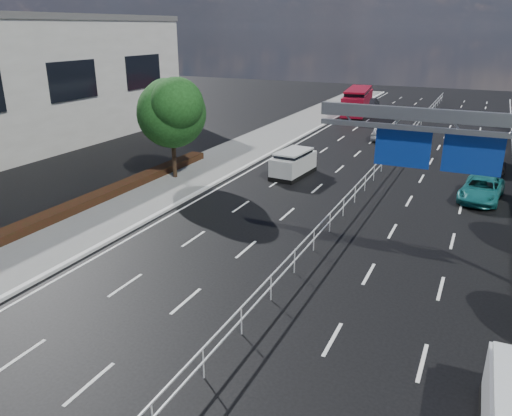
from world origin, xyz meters
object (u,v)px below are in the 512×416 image
at_px(white_minivan, 293,163).
at_px(near_car_silver, 382,132).
at_px(parked_car_teal, 481,189).
at_px(near_car_dark, 369,105).
at_px(overhead_gantry, 497,149).
at_px(red_bus, 358,101).
at_px(parked_car_dark, 486,157).

bearing_deg(white_minivan, near_car_silver, 82.64).
bearing_deg(parked_car_teal, near_car_dark, 120.64).
distance_m(overhead_gantry, near_car_dark, 43.74).
height_order(white_minivan, near_car_dark, white_minivan).
distance_m(white_minivan, parked_car_teal, 11.69).
distance_m(near_car_silver, near_car_dark, 15.90).
height_order(red_bus, parked_car_teal, red_bus).
xyz_separation_m(overhead_gantry, parked_car_dark, (-0.24, 19.95, -4.84)).
height_order(red_bus, near_car_silver, red_bus).
relative_size(overhead_gantry, near_car_dark, 2.15).
relative_size(white_minivan, near_car_silver, 0.99).
bearing_deg(white_minivan, parked_car_teal, 4.58).
bearing_deg(overhead_gantry, near_car_silver, 108.85).
relative_size(parked_car_teal, parked_car_dark, 0.87).
distance_m(white_minivan, near_car_dark, 29.35).
xyz_separation_m(white_minivan, near_car_dark, (-1.72, 29.30, -0.07)).
xyz_separation_m(red_bus, near_car_silver, (5.33, -11.75, -0.85)).
relative_size(near_car_dark, parked_car_dark, 0.90).
height_order(near_car_dark, parked_car_dark, near_car_dark).
bearing_deg(near_car_dark, overhead_gantry, 105.26).
distance_m(white_minivan, parked_car_dark, 14.15).
bearing_deg(near_car_silver, white_minivan, 73.58).
relative_size(white_minivan, parked_car_dark, 0.78).
xyz_separation_m(overhead_gantry, near_car_silver, (-8.91, 26.10, -4.90)).
bearing_deg(near_car_silver, red_bus, -69.96).
height_order(white_minivan, parked_car_dark, white_minivan).
bearing_deg(parked_car_teal, red_bus, 124.46).
height_order(white_minivan, near_car_silver, white_minivan).
bearing_deg(white_minivan, overhead_gantry, -40.40).
bearing_deg(parked_car_dark, white_minivan, -152.94).
bearing_deg(near_car_dark, red_bus, 77.20).
bearing_deg(near_car_silver, parked_car_dark, 140.30).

